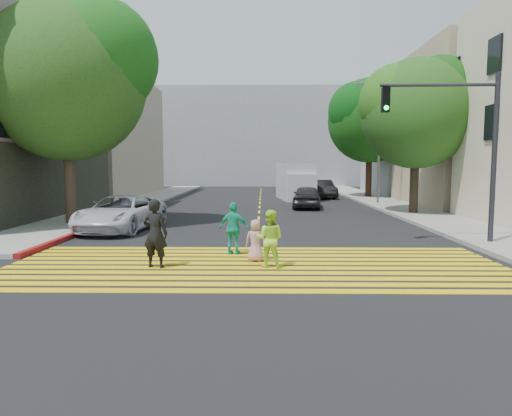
{
  "coord_description": "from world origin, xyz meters",
  "views": [
    {
      "loc": [
        0.21,
        -10.82,
        2.75
      ],
      "look_at": [
        0.0,
        3.0,
        1.4
      ],
      "focal_mm": 32.0,
      "sensor_mm": 36.0,
      "label": 1
    }
  ],
  "objects_px": {
    "tree_right_near": "(418,108)",
    "white_sedan": "(121,213)",
    "pedestrian_man": "(155,234)",
    "traffic_signal": "(463,135)",
    "tree_right_far": "(371,116)",
    "dark_car_near": "(307,197)",
    "silver_car": "(301,186)",
    "tree_left": "(68,73)",
    "pedestrian_woman": "(270,239)",
    "pedestrian_extra": "(234,229)",
    "white_van": "(296,182)",
    "dark_car_parked": "(322,189)",
    "pedestrian_child": "(256,241)"
  },
  "relations": [
    {
      "from": "white_van",
      "to": "tree_right_near",
      "type": "bearing_deg",
      "value": -68.24
    },
    {
      "from": "tree_left",
      "to": "dark_car_parked",
      "type": "height_order",
      "value": "tree_left"
    },
    {
      "from": "pedestrian_man",
      "to": "dark_car_near",
      "type": "bearing_deg",
      "value": -98.13
    },
    {
      "from": "dark_car_near",
      "to": "traffic_signal",
      "type": "height_order",
      "value": "traffic_signal"
    },
    {
      "from": "tree_left",
      "to": "pedestrian_man",
      "type": "height_order",
      "value": "tree_left"
    },
    {
      "from": "tree_right_far",
      "to": "dark_car_parked",
      "type": "bearing_deg",
      "value": 177.72
    },
    {
      "from": "traffic_signal",
      "to": "white_sedan",
      "type": "bearing_deg",
      "value": 166.51
    },
    {
      "from": "tree_right_far",
      "to": "dark_car_parked",
      "type": "xyz_separation_m",
      "value": [
        -3.73,
        0.15,
        -5.74
      ]
    },
    {
      "from": "dark_car_near",
      "to": "silver_car",
      "type": "height_order",
      "value": "silver_car"
    },
    {
      "from": "tree_right_far",
      "to": "traffic_signal",
      "type": "xyz_separation_m",
      "value": [
        -1.88,
        -21.15,
        -2.78
      ]
    },
    {
      "from": "pedestrian_child",
      "to": "dark_car_parked",
      "type": "bearing_deg",
      "value": -97.34
    },
    {
      "from": "tree_right_near",
      "to": "white_sedan",
      "type": "height_order",
      "value": "tree_right_near"
    },
    {
      "from": "pedestrian_man",
      "to": "silver_car",
      "type": "xyz_separation_m",
      "value": [
        6.3,
        29.69,
        -0.2
      ]
    },
    {
      "from": "pedestrian_woman",
      "to": "dark_car_near",
      "type": "relative_size",
      "value": 0.37
    },
    {
      "from": "tree_left",
      "to": "pedestrian_extra",
      "type": "relative_size",
      "value": 6.16
    },
    {
      "from": "dark_car_near",
      "to": "tree_right_near",
      "type": "bearing_deg",
      "value": 152.12
    },
    {
      "from": "white_sedan",
      "to": "dark_car_near",
      "type": "relative_size",
      "value": 1.24
    },
    {
      "from": "dark_car_parked",
      "to": "traffic_signal",
      "type": "distance_m",
      "value": 21.58
    },
    {
      "from": "tree_left",
      "to": "pedestrian_man",
      "type": "relative_size",
      "value": 5.37
    },
    {
      "from": "tree_left",
      "to": "white_sedan",
      "type": "height_order",
      "value": "tree_left"
    },
    {
      "from": "tree_right_far",
      "to": "pedestrian_extra",
      "type": "xyz_separation_m",
      "value": [
        -9.35,
        -22.81,
        -5.67
      ]
    },
    {
      "from": "tree_right_far",
      "to": "silver_car",
      "type": "bearing_deg",
      "value": 134.44
    },
    {
      "from": "pedestrian_man",
      "to": "traffic_signal",
      "type": "bearing_deg",
      "value": -149.29
    },
    {
      "from": "pedestrian_extra",
      "to": "tree_right_far",
      "type": "bearing_deg",
      "value": -98.43
    },
    {
      "from": "pedestrian_man",
      "to": "traffic_signal",
      "type": "distance_m",
      "value": 10.4
    },
    {
      "from": "tree_right_near",
      "to": "dark_car_parked",
      "type": "xyz_separation_m",
      "value": [
        -3.41,
        12.12,
        -4.94
      ]
    },
    {
      "from": "white_van",
      "to": "traffic_signal",
      "type": "bearing_deg",
      "value": -84.41
    },
    {
      "from": "pedestrian_woman",
      "to": "traffic_signal",
      "type": "distance_m",
      "value": 7.79
    },
    {
      "from": "silver_car",
      "to": "dark_car_parked",
      "type": "relative_size",
      "value": 1.12
    },
    {
      "from": "white_sedan",
      "to": "traffic_signal",
      "type": "bearing_deg",
      "value": -7.71
    },
    {
      "from": "pedestrian_child",
      "to": "dark_car_near",
      "type": "bearing_deg",
      "value": -96.35
    },
    {
      "from": "tree_right_near",
      "to": "pedestrian_woman",
      "type": "bearing_deg",
      "value": -122.48
    },
    {
      "from": "tree_right_far",
      "to": "pedestrian_woman",
      "type": "distance_m",
      "value": 26.47
    },
    {
      "from": "tree_right_far",
      "to": "dark_car_near",
      "type": "xyz_separation_m",
      "value": [
        -5.74,
        -8.23,
        -5.75
      ]
    },
    {
      "from": "tree_right_far",
      "to": "white_van",
      "type": "relative_size",
      "value": 1.57
    },
    {
      "from": "pedestrian_child",
      "to": "dark_car_near",
      "type": "relative_size",
      "value": 0.28
    },
    {
      "from": "silver_car",
      "to": "traffic_signal",
      "type": "relative_size",
      "value": 0.87
    },
    {
      "from": "tree_right_near",
      "to": "tree_right_far",
      "type": "xyz_separation_m",
      "value": [
        0.32,
        11.97,
        0.8
      ]
    },
    {
      "from": "pedestrian_man",
      "to": "traffic_signal",
      "type": "relative_size",
      "value": 0.32
    },
    {
      "from": "dark_car_parked",
      "to": "traffic_signal",
      "type": "bearing_deg",
      "value": -91.83
    },
    {
      "from": "pedestrian_extra",
      "to": "dark_car_near",
      "type": "relative_size",
      "value": 0.38
    },
    {
      "from": "tree_right_near",
      "to": "pedestrian_man",
      "type": "xyz_separation_m",
      "value": [
        -10.98,
        -12.62,
        -4.75
      ]
    },
    {
      "from": "pedestrian_woman",
      "to": "silver_car",
      "type": "height_order",
      "value": "pedestrian_woman"
    },
    {
      "from": "pedestrian_extra",
      "to": "pedestrian_man",
      "type": "bearing_deg",
      "value": 56.08
    },
    {
      "from": "tree_left",
      "to": "pedestrian_man",
      "type": "distance_m",
      "value": 11.35
    },
    {
      "from": "tree_left",
      "to": "pedestrian_woman",
      "type": "distance_m",
      "value": 13.1
    },
    {
      "from": "tree_right_far",
      "to": "white_van",
      "type": "distance_m",
      "value": 7.96
    },
    {
      "from": "tree_right_near",
      "to": "silver_car",
      "type": "distance_m",
      "value": 18.38
    },
    {
      "from": "tree_right_far",
      "to": "dark_car_parked",
      "type": "height_order",
      "value": "tree_right_far"
    },
    {
      "from": "traffic_signal",
      "to": "pedestrian_woman",
      "type": "bearing_deg",
      "value": -151.05
    }
  ]
}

